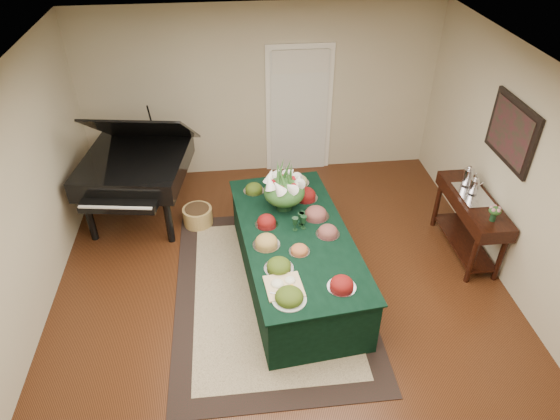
{
  "coord_description": "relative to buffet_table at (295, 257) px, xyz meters",
  "views": [
    {
      "loc": [
        -0.51,
        -4.29,
        4.37
      ],
      "look_at": [
        0.0,
        0.3,
        1.05
      ],
      "focal_mm": 32.0,
      "sensor_mm": 36.0,
      "label": 1
    }
  ],
  "objects": [
    {
      "name": "ground",
      "position": [
        -0.18,
        -0.24,
        -0.37
      ],
      "size": [
        6.0,
        6.0,
        0.0
      ],
      "primitive_type": "plane",
      "color": "black",
      "rests_on": "ground"
    },
    {
      "name": "area_rug",
      "position": [
        -0.32,
        -0.18,
        -0.37
      ],
      "size": [
        2.3,
        3.22,
        0.01
      ],
      "color": "black",
      "rests_on": "ground"
    },
    {
      "name": "kitchen_doorway",
      "position": [
        0.42,
        2.73,
        0.65
      ],
      "size": [
        1.05,
        0.07,
        2.1
      ],
      "color": "white",
      "rests_on": "ground"
    },
    {
      "name": "buffet_table",
      "position": [
        0.0,
        0.0,
        0.0
      ],
      "size": [
        1.49,
        2.73,
        0.74
      ],
      "color": "black",
      "rests_on": "ground"
    },
    {
      "name": "food_platters",
      "position": [
        -0.03,
        0.06,
        0.41
      ],
      "size": [
        1.07,
        2.45,
        0.11
      ],
      "color": "silver",
      "rests_on": "buffet_table"
    },
    {
      "name": "cutting_board",
      "position": [
        -0.25,
        -0.85,
        0.4
      ],
      "size": [
        0.41,
        0.41,
        0.1
      ],
      "color": "tan",
      "rests_on": "buffet_table"
    },
    {
      "name": "green_goblets",
      "position": [
        0.07,
        0.12,
        0.46
      ],
      "size": [
        0.18,
        0.17,
        0.18
      ],
      "color": "black",
      "rests_on": "buffet_table"
    },
    {
      "name": "floral_centerpiece",
      "position": [
        -0.08,
        0.53,
        0.68
      ],
      "size": [
        0.53,
        0.53,
        0.53
      ],
      "color": "black",
      "rests_on": "buffet_table"
    },
    {
      "name": "grand_piano",
      "position": [
        -2.02,
        1.61,
        0.48
      ],
      "size": [
        1.69,
        1.84,
        1.71
      ],
      "color": "black",
      "rests_on": "ground"
    },
    {
      "name": "wicker_basket",
      "position": [
        -1.23,
        1.31,
        -0.24
      ],
      "size": [
        0.42,
        0.42,
        0.26
      ],
      "primitive_type": "cylinder",
      "color": "#A47F42",
      "rests_on": "ground"
    },
    {
      "name": "mahogany_sideboard",
      "position": [
        2.31,
        0.33,
        0.28
      ],
      "size": [
        0.45,
        1.38,
        0.84
      ],
      "color": "black",
      "rests_on": "ground"
    },
    {
      "name": "tea_service",
      "position": [
        2.31,
        0.5,
        0.59
      ],
      "size": [
        0.34,
        0.58,
        0.3
      ],
      "color": "silver",
      "rests_on": "mahogany_sideboard"
    },
    {
      "name": "pink_bouquet",
      "position": [
        2.31,
        -0.14,
        0.61
      ],
      "size": [
        0.16,
        0.16,
        0.2
      ],
      "color": "black",
      "rests_on": "mahogany_sideboard"
    },
    {
      "name": "wall_painting",
      "position": [
        2.54,
        0.33,
        1.38
      ],
      "size": [
        0.05,
        0.95,
        0.75
      ],
      "color": "black",
      "rests_on": "ground"
    }
  ]
}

